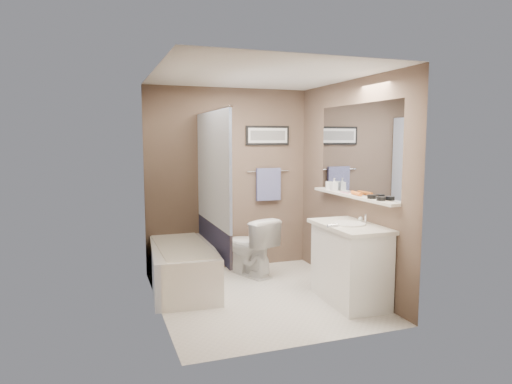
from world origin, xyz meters
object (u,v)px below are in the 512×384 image
object	(u,v)px
candle_bowl_far	(372,197)
soap_bottle	(334,184)
candle_bowl_near	(381,199)
glass_jar	(329,185)
vanity	(350,265)
hair_brush_front	(356,193)
bathtub	(183,267)
toilet	(250,246)

from	to	relation	value
candle_bowl_far	soap_bottle	bearing A→B (deg)	90.00
candle_bowl_near	soap_bottle	bearing A→B (deg)	90.00
candle_bowl_near	glass_jar	world-z (taller)	glass_jar
vanity	hair_brush_front	distance (m)	0.79
bathtub	candle_bowl_far	world-z (taller)	candle_bowl_far
candle_bowl_far	soap_bottle	world-z (taller)	soap_bottle
candle_bowl_far	glass_jar	distance (m)	0.92
candle_bowl_far	hair_brush_front	size ratio (longest dim) A/B	0.41
vanity	soap_bottle	bearing A→B (deg)	77.54
candle_bowl_near	candle_bowl_far	distance (m)	0.17
glass_jar	toilet	bearing A→B (deg)	153.69
hair_brush_front	soap_bottle	bearing A→B (deg)	90.00
candle_bowl_near	glass_jar	bearing A→B (deg)	90.00
hair_brush_front	soap_bottle	distance (m)	0.50
candle_bowl_near	bathtub	bearing A→B (deg)	144.04
vanity	candle_bowl_far	bearing A→B (deg)	-22.92
vanity	soap_bottle	distance (m)	1.07
toilet	hair_brush_front	xyz separation A→B (m)	(0.88, -1.07, 0.76)
candle_bowl_near	soap_bottle	distance (m)	0.96
bathtub	vanity	xyz separation A→B (m)	(1.60, -1.04, 0.15)
candle_bowl_near	toilet	bearing A→B (deg)	119.99
hair_brush_front	vanity	bearing A→B (deg)	-132.04
toilet	candle_bowl_far	bearing A→B (deg)	101.77
soap_bottle	glass_jar	bearing A→B (deg)	90.00
bathtub	hair_brush_front	bearing A→B (deg)	-20.18
bathtub	hair_brush_front	distance (m)	2.16
candle_bowl_far	soap_bottle	distance (m)	0.79
toilet	vanity	bearing A→B (deg)	97.49
bathtub	soap_bottle	size ratio (longest dim) A/B	9.96
glass_jar	candle_bowl_near	bearing A→B (deg)	-90.00
toilet	vanity	distance (m)	1.45
candle_bowl_far	glass_jar	size ratio (longest dim) A/B	0.90
hair_brush_front	soap_bottle	size ratio (longest dim) A/B	1.46
bathtub	candle_bowl_far	bearing A→B (deg)	-27.37
toilet	glass_jar	xyz separation A→B (m)	(0.88, -0.43, 0.79)
candle_bowl_near	soap_bottle	size ratio (longest dim) A/B	0.60
candle_bowl_near	glass_jar	distance (m)	1.09
bathtub	vanity	bearing A→B (deg)	-28.14
candle_bowl_far	hair_brush_front	distance (m)	0.29
soap_bottle	toilet	bearing A→B (deg)	147.21
vanity	hair_brush_front	world-z (taller)	hair_brush_front
vanity	candle_bowl_far	size ratio (longest dim) A/B	10.00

